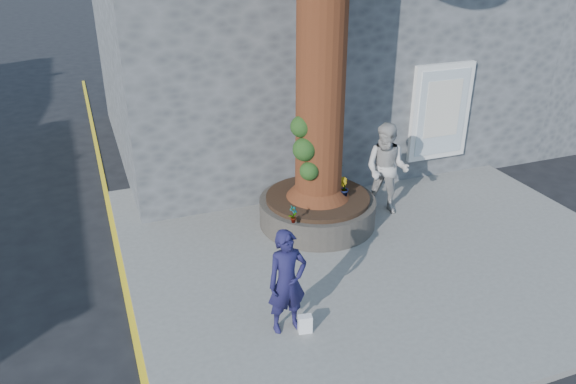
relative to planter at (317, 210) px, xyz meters
name	(u,v)px	position (x,y,z in m)	size (l,w,h in m)	color
ground	(321,291)	(-0.80, -2.00, -0.41)	(120.00, 120.00, 0.00)	black
pavement	(372,243)	(0.70, -1.00, -0.35)	(9.00, 8.00, 0.12)	slate
yellow_line	(127,296)	(-3.85, -1.00, -0.41)	(0.10, 30.00, 0.01)	yellow
stone_shop	(300,23)	(1.70, 5.20, 2.75)	(10.30, 8.30, 6.30)	#494C4E
neighbour_shop	(537,14)	(9.70, 5.20, 2.59)	(6.00, 8.00, 6.00)	#494C4E
planter	(317,210)	(0.00, 0.00, 0.00)	(2.30, 2.30, 0.60)	black
man	(287,282)	(-1.72, -2.82, 0.52)	(0.59, 0.39, 1.62)	#191740
woman	(387,169)	(1.50, -0.02, 0.66)	(0.92, 0.72, 1.90)	#B6B2AE
shopping_bag	(305,324)	(-1.51, -3.00, -0.15)	(0.20, 0.12, 0.28)	white
plant_a	(293,214)	(-0.85, -0.85, 0.47)	(0.17, 0.12, 0.33)	gray
plant_b	(343,188)	(0.41, -0.26, 0.52)	(0.23, 0.23, 0.42)	gray
plant_c	(316,195)	(-0.16, -0.25, 0.45)	(0.16, 0.16, 0.29)	gray
plant_d	(338,167)	(0.85, 0.85, 0.45)	(0.25, 0.22, 0.28)	gray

